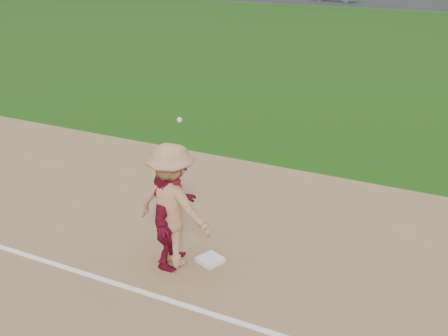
% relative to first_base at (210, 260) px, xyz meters
% --- Properties ---
extents(ground, '(160.00, 160.00, 0.00)m').
position_rel_first_base_xyz_m(ground, '(-0.27, -0.45, -0.06)').
color(ground, '#1B490E').
rests_on(ground, ground).
extents(foul_line, '(60.00, 0.10, 0.01)m').
position_rel_first_base_xyz_m(foul_line, '(-0.27, -1.25, -0.04)').
color(foul_line, white).
rests_on(foul_line, infield_dirt).
extents(first_base, '(0.48, 0.48, 0.08)m').
position_rel_first_base_xyz_m(first_base, '(0.00, 0.00, 0.00)').
color(first_base, white).
rests_on(first_base, infield_dirt).
extents(base_runner, '(0.85, 1.64, 1.69)m').
position_rel_first_base_xyz_m(base_runner, '(-0.58, -0.30, 0.80)').
color(base_runner, maroon).
rests_on(base_runner, infield_dirt).
extents(first_base_play, '(1.41, 0.88, 2.62)m').
position_rel_first_base_xyz_m(first_base_play, '(-0.53, -0.29, 1.01)').
color(first_base_play, '#9B9B9D').
rests_on(first_base_play, infield_dirt).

